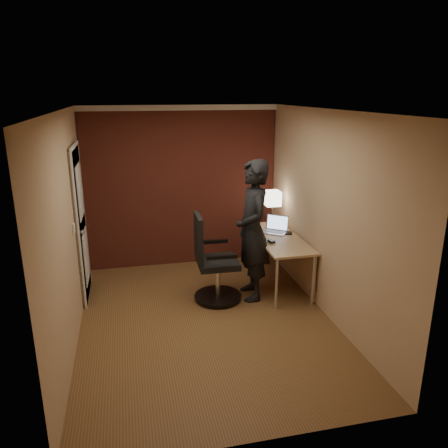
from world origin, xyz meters
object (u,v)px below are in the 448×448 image
at_px(laptop, 276,227).
at_px(person, 253,231).
at_px(mouse, 271,241).
at_px(desk, 282,245).
at_px(wallet, 289,233).
at_px(desk_lamp, 272,199).
at_px(office_chair, 212,264).

bearing_deg(laptop, person, -134.83).
relative_size(mouse, person, 0.05).
xyz_separation_m(desk, mouse, (-0.23, -0.19, 0.14)).
height_order(laptop, mouse, laptop).
relative_size(desk, wallet, 13.64).
relative_size(desk_lamp, office_chair, 0.46).
bearing_deg(desk, wallet, 40.01).
distance_m(desk_lamp, wallet, 0.62).
bearing_deg(desk_lamp, office_chair, -143.12).
bearing_deg(laptop, desk, -85.12).
bearing_deg(office_chair, mouse, 4.64).
bearing_deg(office_chair, laptop, 25.68).
bearing_deg(desk_lamp, laptop, -98.37).
height_order(wallet, office_chair, office_chair).
relative_size(desk, person, 0.80).
bearing_deg(desk_lamp, wallet, -76.99).
height_order(laptop, office_chair, office_chair).
height_order(desk_lamp, mouse, desk_lamp).
distance_m(desk, desk_lamp, 0.78).
relative_size(wallet, office_chair, 0.09).
height_order(laptop, person, person).
bearing_deg(mouse, desk, 25.26).
distance_m(wallet, office_chair, 1.27).
height_order(office_chair, person, person).
bearing_deg(office_chair, wallet, 17.03).
xyz_separation_m(desk_lamp, office_chair, (-1.09, -0.82, -0.63)).
height_order(mouse, office_chair, office_chair).
relative_size(desk, laptop, 3.58).
xyz_separation_m(desk_lamp, person, (-0.55, -0.82, -0.21)).
relative_size(laptop, person, 0.22).
height_order(desk_lamp, wallet, desk_lamp).
height_order(desk, person, person).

